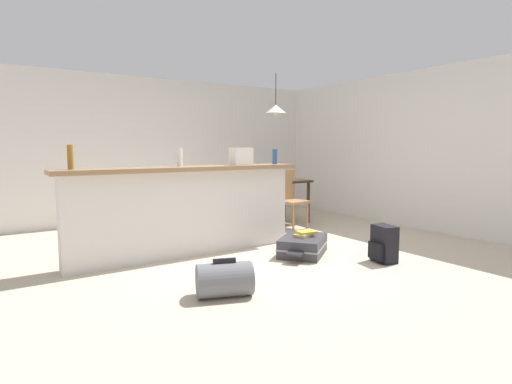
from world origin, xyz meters
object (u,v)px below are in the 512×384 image
Objects in this scene: suitcase_flat_charcoal at (303,246)px; backpack_black at (384,244)px; dining_chair_far_side at (258,190)px; duffel_bag_grey at (224,280)px; bottle_blue at (275,157)px; dining_table at (274,185)px; grocery_bag at (241,156)px; bottle_white at (180,157)px; dining_chair_near_partition at (290,196)px; bottle_amber at (70,157)px; book_stack at (305,234)px; pendant_lamp at (276,109)px.

backpack_black reaches higher than suitcase_flat_charcoal.
dining_chair_far_side is 4.12m from duffel_bag_grey.
duffel_bag_grey is (-1.49, -0.72, 0.04)m from suitcase_flat_charcoal.
bottle_blue is 0.18× the size of dining_table.
grocery_bag reaches higher than suitcase_flat_charcoal.
dining_chair_near_partition is (2.14, 0.61, -0.66)m from bottle_white.
bottle_white is 1.87m from duffel_bag_grey.
dining_table is 0.52m from dining_chair_near_partition.
duffel_bag_grey is at bearing -132.56° from dining_table.
grocery_bag reaches higher than dining_table.
grocery_bag is (2.01, -0.07, -0.02)m from bottle_amber.
bottle_white is 0.40× the size of duffel_bag_grey.
bottle_white is 0.77× the size of book_stack.
suitcase_flat_charcoal is (-0.92, -1.83, -1.81)m from pendant_lamp.
book_stack is (2.45, -0.82, -0.94)m from bottle_amber.
pendant_lamp is at bearing 64.05° from book_stack.
dining_table is 2.18m from book_stack.
bottle_amber is 0.23× the size of dining_table.
dining_chair_near_partition is at bearing 41.06° from bottle_blue.
bottle_amber reaches higher than dining_chair_near_partition.
backpack_black reaches higher than book_stack.
pendant_lamp is 0.80× the size of suitcase_flat_charcoal.
bottle_amber is at bearing -163.09° from pendant_lamp.
grocery_bag is at bearing -140.77° from pendant_lamp.
suitcase_flat_charcoal is 3.01× the size of book_stack.
grocery_bag is at bearing -2.12° from bottle_amber.
dining_chair_near_partition is 1.46m from pendant_lamp.
dining_chair_far_side is (0.07, 0.60, -0.13)m from dining_table.
dining_chair_near_partition is 1.68× the size of duffel_bag_grey.
book_stack is at bearing 125.43° from backpack_black.
bottle_amber is 0.37× the size of pendant_lamp.
book_stack reaches higher than suitcase_flat_charcoal.
book_stack is at bearing -18.70° from suitcase_flat_charcoal.
suitcase_flat_charcoal is (-1.02, -2.52, -0.41)m from dining_chair_far_side.
pendant_lamp is 2.73m from suitcase_flat_charcoal.
bottle_white is 1.76m from book_stack.
bottle_amber is 2.53m from bottle_blue.
dining_chair_far_side is 1.08× the size of suitcase_flat_charcoal.
duffel_bag_grey is (-0.26, -1.54, -1.03)m from bottle_white.
dining_chair_far_side is at bearing 68.04° from suitcase_flat_charcoal.
bottle_white is at bearing 146.32° from suitcase_flat_charcoal.
bottle_blue is 1.57m from dining_table.
dining_table is at bearing 81.65° from backpack_black.
backpack_black is at bearing -54.57° from book_stack.
grocery_bag is 0.38× the size of pendant_lamp.
bottle_blue is 0.22× the size of dining_chair_far_side.
book_stack is at bearing -115.95° from pendant_lamp.
suitcase_flat_charcoal is at bearing -33.68° from bottle_white.
dining_chair_near_partition is 1.71m from book_stack.
dining_chair_near_partition is 3.26× the size of book_stack.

